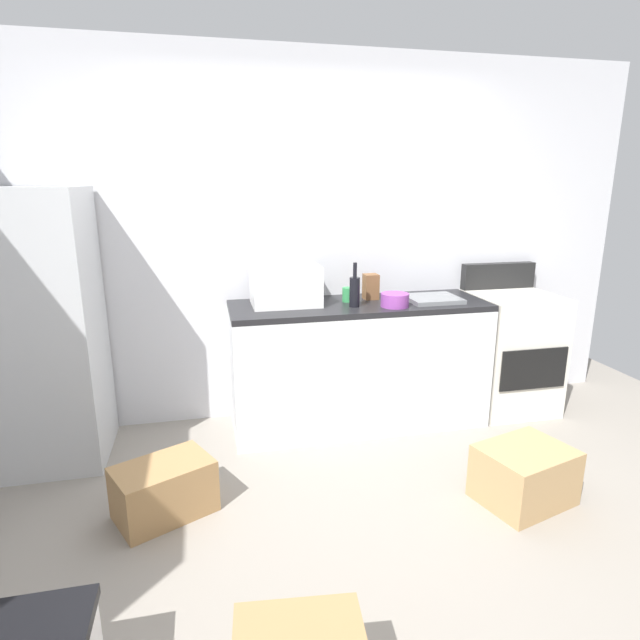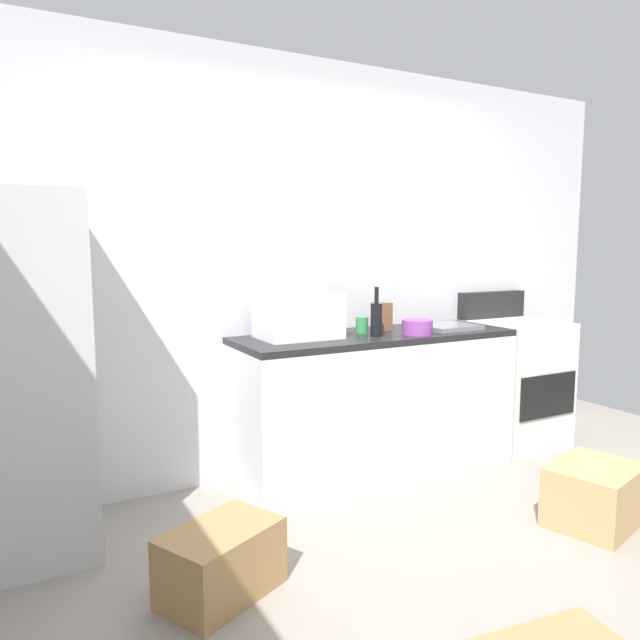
# 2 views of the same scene
# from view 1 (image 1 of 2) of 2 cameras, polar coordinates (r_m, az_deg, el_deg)

# --- Properties ---
(ground_plane) EXTENTS (6.00, 6.00, 0.00)m
(ground_plane) POSITION_cam_1_polar(r_m,az_deg,el_deg) (2.87, 5.31, -21.83)
(ground_plane) COLOR gray
(wall_back) EXTENTS (5.00, 0.10, 2.60)m
(wall_back) POSITION_cam_1_polar(r_m,az_deg,el_deg) (3.83, -1.44, 8.68)
(wall_back) COLOR silver
(wall_back) RESTS_ON ground_plane
(kitchen_counter) EXTENTS (1.80, 0.60, 0.90)m
(kitchen_counter) POSITION_cam_1_polar(r_m,az_deg,el_deg) (3.76, 4.21, -4.82)
(kitchen_counter) COLOR silver
(kitchen_counter) RESTS_ON ground_plane
(refrigerator) EXTENTS (0.68, 0.66, 1.69)m
(refrigerator) POSITION_cam_1_polar(r_m,az_deg,el_deg) (3.58, -28.57, -0.98)
(refrigerator) COLOR silver
(refrigerator) RESTS_ON ground_plane
(stove_oven) EXTENTS (0.60, 0.61, 1.10)m
(stove_oven) POSITION_cam_1_polar(r_m,az_deg,el_deg) (4.26, 20.14, -3.10)
(stove_oven) COLOR silver
(stove_oven) RESTS_ON ground_plane
(microwave) EXTENTS (0.46, 0.34, 0.27)m
(microwave) POSITION_cam_1_polar(r_m,az_deg,el_deg) (3.55, -3.83, 3.84)
(microwave) COLOR white
(microwave) RESTS_ON kitchen_counter
(sink_basin) EXTENTS (0.36, 0.32, 0.03)m
(sink_basin) POSITION_cam_1_polar(r_m,az_deg,el_deg) (3.76, 12.29, 2.30)
(sink_basin) COLOR slate
(sink_basin) RESTS_ON kitchen_counter
(wine_bottle) EXTENTS (0.07, 0.07, 0.30)m
(wine_bottle) POSITION_cam_1_polar(r_m,az_deg,el_deg) (3.49, 3.83, 3.23)
(wine_bottle) COLOR black
(wine_bottle) RESTS_ON kitchen_counter
(coffee_mug) EXTENTS (0.08, 0.08, 0.10)m
(coffee_mug) POSITION_cam_1_polar(r_m,az_deg,el_deg) (3.65, 3.09, 2.81)
(coffee_mug) COLOR #338C4C
(coffee_mug) RESTS_ON kitchen_counter
(knife_block) EXTENTS (0.10, 0.10, 0.18)m
(knife_block) POSITION_cam_1_polar(r_m,az_deg,el_deg) (3.74, 5.60, 3.67)
(knife_block) COLOR brown
(knife_block) RESTS_ON kitchen_counter
(mixing_bowl) EXTENTS (0.19, 0.19, 0.09)m
(mixing_bowl) POSITION_cam_1_polar(r_m,az_deg,el_deg) (3.54, 8.22, 2.20)
(mixing_bowl) COLOR purple
(mixing_bowl) RESTS_ON kitchen_counter
(cardboard_box_large) EXTENTS (0.57, 0.49, 0.29)m
(cardboard_box_large) POSITION_cam_1_polar(r_m,az_deg,el_deg) (2.99, -16.76, -17.41)
(cardboard_box_large) COLOR #A37A4C
(cardboard_box_large) RESTS_ON ground_plane
(cardboard_box_small) EXTENTS (0.56, 0.49, 0.31)m
(cardboard_box_small) POSITION_cam_1_polar(r_m,az_deg,el_deg) (3.18, 21.53, -15.52)
(cardboard_box_small) COLOR tan
(cardboard_box_small) RESTS_ON ground_plane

